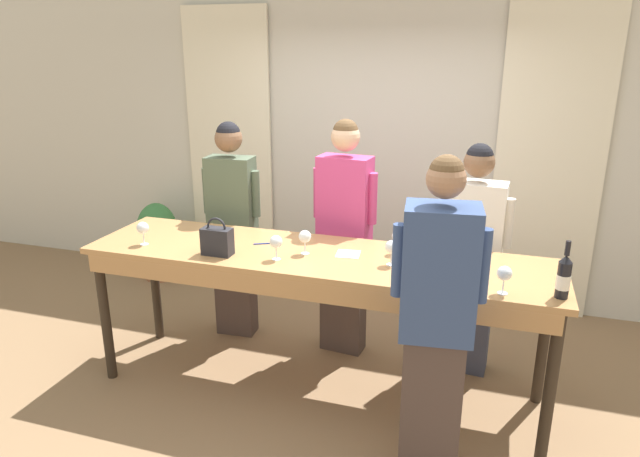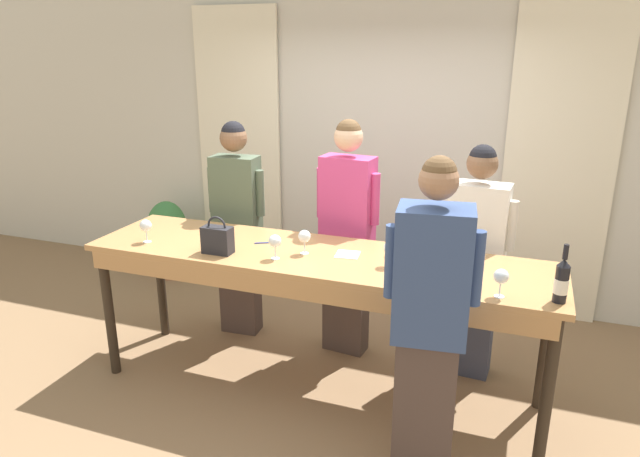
% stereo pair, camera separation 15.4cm
% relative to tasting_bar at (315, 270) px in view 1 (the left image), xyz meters
% --- Properties ---
extents(ground_plane, '(18.00, 18.00, 0.00)m').
position_rel_tasting_bar_xyz_m(ground_plane, '(0.00, 0.03, -0.92)').
color(ground_plane, '#846647').
extents(wall_back, '(12.00, 0.06, 2.80)m').
position_rel_tasting_bar_xyz_m(wall_back, '(0.00, 1.89, 0.48)').
color(wall_back, beige).
rests_on(wall_back, ground_plane).
extents(curtain_panel_left, '(0.88, 0.03, 2.69)m').
position_rel_tasting_bar_xyz_m(curtain_panel_left, '(-1.49, 1.82, 0.43)').
color(curtain_panel_left, '#EFE5C6').
rests_on(curtain_panel_left, ground_plane).
extents(curtain_panel_right, '(0.88, 0.03, 2.69)m').
position_rel_tasting_bar_xyz_m(curtain_panel_right, '(1.49, 1.82, 0.43)').
color(curtain_panel_right, '#EFE5C6').
rests_on(curtain_panel_right, ground_plane).
extents(tasting_bar, '(3.11, 0.78, 1.02)m').
position_rel_tasting_bar_xyz_m(tasting_bar, '(0.00, 0.00, 0.00)').
color(tasting_bar, '#B27F4C').
rests_on(tasting_bar, ground_plane).
extents(wine_bottle, '(0.07, 0.07, 0.33)m').
position_rel_tasting_bar_xyz_m(wine_bottle, '(1.48, -0.21, 0.22)').
color(wine_bottle, black).
rests_on(wine_bottle, tasting_bar).
extents(handbag, '(0.20, 0.10, 0.25)m').
position_rel_tasting_bar_xyz_m(handbag, '(-0.61, -0.18, 0.20)').
color(handbag, '#232328').
rests_on(handbag, tasting_bar).
extents(wine_glass_front_left, '(0.08, 0.08, 0.16)m').
position_rel_tasting_bar_xyz_m(wine_glass_front_left, '(-0.21, -0.15, 0.22)').
color(wine_glass_front_left, white).
rests_on(wine_glass_front_left, tasting_bar).
extents(wine_glass_front_mid, '(0.08, 0.08, 0.16)m').
position_rel_tasting_bar_xyz_m(wine_glass_front_mid, '(0.78, -0.14, 0.22)').
color(wine_glass_front_mid, white).
rests_on(wine_glass_front_mid, tasting_bar).
extents(wine_glass_front_right, '(0.08, 0.08, 0.16)m').
position_rel_tasting_bar_xyz_m(wine_glass_front_right, '(-0.07, 0.01, 0.22)').
color(wine_glass_front_right, white).
rests_on(wine_glass_front_right, tasting_bar).
extents(wine_glass_center_left, '(0.08, 0.08, 0.16)m').
position_rel_tasting_bar_xyz_m(wine_glass_center_left, '(1.17, -0.25, 0.22)').
color(wine_glass_center_left, white).
rests_on(wine_glass_center_left, tasting_bar).
extents(wine_glass_center_mid, '(0.08, 0.08, 0.16)m').
position_rel_tasting_bar_xyz_m(wine_glass_center_mid, '(0.51, -0.02, 0.22)').
color(wine_glass_center_mid, white).
rests_on(wine_glass_center_mid, tasting_bar).
extents(wine_glass_center_right, '(0.08, 0.08, 0.16)m').
position_rel_tasting_bar_xyz_m(wine_glass_center_right, '(0.95, 0.27, 0.22)').
color(wine_glass_center_right, white).
rests_on(wine_glass_center_right, tasting_bar).
extents(wine_glass_back_left, '(0.08, 0.08, 0.16)m').
position_rel_tasting_bar_xyz_m(wine_glass_back_left, '(-1.18, -0.16, 0.22)').
color(wine_glass_back_left, white).
rests_on(wine_glass_back_left, tasting_bar).
extents(wine_glass_back_mid, '(0.08, 0.08, 0.16)m').
position_rel_tasting_bar_xyz_m(wine_glass_back_mid, '(0.51, 0.20, 0.22)').
color(wine_glass_back_mid, white).
rests_on(wine_glass_back_mid, tasting_bar).
extents(napkin, '(0.17, 0.17, 0.00)m').
position_rel_tasting_bar_xyz_m(napkin, '(0.20, 0.08, 0.11)').
color(napkin, white).
rests_on(napkin, tasting_bar).
extents(pen, '(0.13, 0.07, 0.01)m').
position_rel_tasting_bar_xyz_m(pen, '(-0.40, 0.10, 0.11)').
color(pen, '#193399').
rests_on(pen, tasting_bar).
extents(guest_olive_jacket, '(0.48, 0.23, 1.78)m').
position_rel_tasting_bar_xyz_m(guest_olive_jacket, '(-0.90, 0.64, 0.03)').
color(guest_olive_jacket, '#473833').
rests_on(guest_olive_jacket, ground_plane).
extents(guest_pink_top, '(0.50, 0.24, 1.83)m').
position_rel_tasting_bar_xyz_m(guest_pink_top, '(0.02, 0.64, 0.05)').
color(guest_pink_top, '#473833').
rests_on(guest_pink_top, ground_plane).
extents(guest_cream_sweater, '(0.53, 0.25, 1.70)m').
position_rel_tasting_bar_xyz_m(guest_cream_sweater, '(0.96, 0.64, -0.04)').
color(guest_cream_sweater, '#383D51').
rests_on(guest_cream_sweater, ground_plane).
extents(host_pouring, '(0.49, 0.31, 1.84)m').
position_rel_tasting_bar_xyz_m(host_pouring, '(0.86, -0.59, 0.02)').
color(host_pouring, '#473833').
rests_on(host_pouring, ground_plane).
extents(potted_plant, '(0.41, 0.41, 0.80)m').
position_rel_tasting_bar_xyz_m(potted_plant, '(-2.18, 1.46, -0.49)').
color(potted_plant, '#935B3D').
rests_on(potted_plant, ground_plane).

